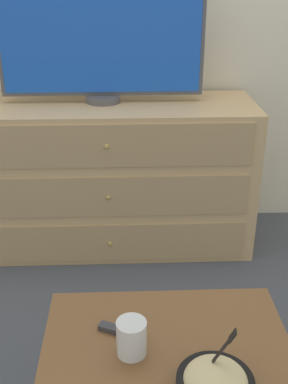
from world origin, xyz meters
TOP-DOWN VIEW (x-y plane):
  - ground_plane at (0.00, 0.00)m, footprint 12.00×12.00m
  - dresser at (-0.02, -0.29)m, footprint 1.52×0.53m
  - tv at (-0.04, -0.25)m, footprint 1.02×0.18m
  - coffee_table at (0.18, -1.68)m, footprint 0.73×0.63m
  - takeout_bowl at (0.29, -1.79)m, footprint 0.20×0.20m
  - drink_cup at (0.08, -1.65)m, footprint 0.09×0.09m
  - remote_control at (0.05, -1.57)m, footprint 0.15×0.09m

SIDE VIEW (x-z plane):
  - ground_plane at x=0.00m, z-range 0.00..0.00m
  - coffee_table at x=0.18m, z-range 0.16..0.61m
  - dresser at x=-0.02m, z-range 0.00..0.80m
  - remote_control at x=0.05m, z-range 0.45..0.47m
  - takeout_bowl at x=0.29m, z-range 0.39..0.58m
  - drink_cup at x=0.08m, z-range 0.44..0.55m
  - tv at x=-0.04m, z-range 0.81..1.45m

